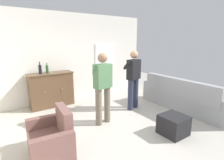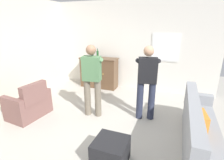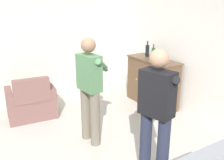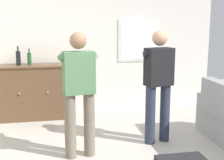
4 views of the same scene
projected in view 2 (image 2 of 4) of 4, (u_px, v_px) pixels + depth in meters
The scene contains 10 objects.
ground at pixel (97, 128), 3.72m from camera, with size 10.40×10.40×0.00m, color #B2ADA3.
wall_back_with_window at pixel (132, 46), 5.63m from camera, with size 5.20×0.15×2.80m.
couch at pixel (200, 137), 2.87m from camera, with size 0.57×2.59×0.93m.
armchair at pixel (29, 105), 4.10m from camera, with size 0.71×0.93×0.85m.
sideboard_cabinet at pixel (99, 73), 5.94m from camera, with size 1.27×0.49×1.02m.
bottle_wine_green at pixel (92, 53), 5.86m from camera, with size 0.08×0.08×0.34m.
bottle_liquor_amber at pixel (98, 54), 5.81m from camera, with size 0.07×0.07×0.29m.
ottoman at pixel (111, 152), 2.73m from camera, with size 0.51×0.51×0.41m, color black.
person_standing_left at pixel (92, 78), 3.96m from camera, with size 0.55×0.50×1.68m.
person_standing_right at pixel (147, 80), 3.82m from camera, with size 0.54×0.51×1.68m.
Camera 2 is at (1.45, -2.88, 2.13)m, focal length 28.00 mm.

